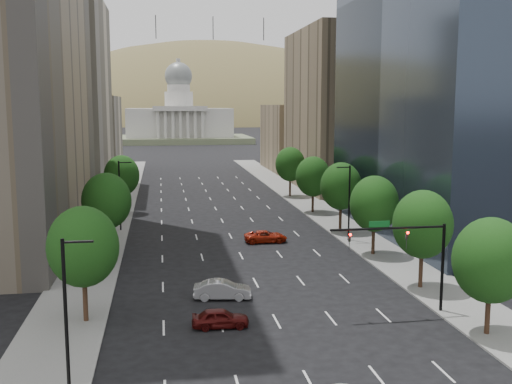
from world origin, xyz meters
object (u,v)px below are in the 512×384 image
traffic_signal (413,248)px  capitol (179,122)px  car_silver (222,290)px  car_maroon (220,318)px  car_red_far (266,236)px

traffic_signal → capitol: (-10.53, 219.71, 3.40)m
capitol → car_silver: bearing=-90.9°
car_maroon → car_red_far: (7.96, 26.45, -0.01)m
capitol → car_red_far: 194.03m
traffic_signal → capitol: bearing=92.7°
car_maroon → car_red_far: car_maroon is taller
traffic_signal → car_silver: size_ratio=1.91×
capitol → car_maroon: bearing=-91.1°
car_maroon → car_red_far: 27.62m
traffic_signal → car_silver: 15.79m
capitol → car_silver: (-3.45, -213.83, -7.79)m
car_silver → car_red_far: (7.15, 20.00, -0.09)m
capitol → car_maroon: 220.46m
traffic_signal → car_maroon: size_ratio=2.20×
traffic_signal → car_red_far: size_ratio=1.81×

